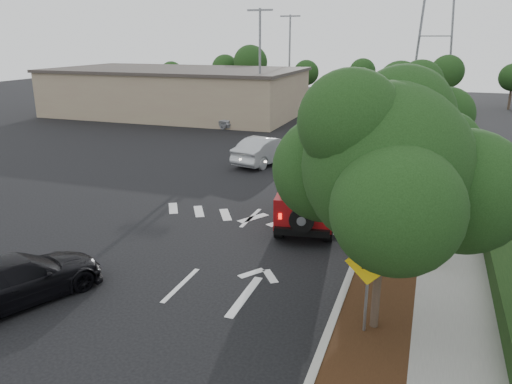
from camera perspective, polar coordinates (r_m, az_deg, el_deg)
The scene contains 19 objects.
ground at distance 15.00m, azimuth -8.59°, elevation -10.47°, with size 120.00×120.00×0.00m, color black.
curb at distance 24.69m, azimuth 14.36°, elevation 0.62°, with size 0.20×70.00×0.15m, color #9E9B93.
planting_strip at distance 24.64m, azimuth 16.67°, elevation 0.35°, with size 1.80×70.00×0.12m, color black.
sidewalk at distance 24.64m, azimuth 21.06°, elevation -0.08°, with size 2.00×70.00×0.12m, color gray.
hedge at distance 24.65m, azimuth 24.38°, elevation 0.35°, with size 0.80×70.00×0.80m, color black.
commercial_building at distance 47.55m, azimuth -9.04°, elevation 11.16°, with size 22.00×12.00×4.00m, color gray.
transmission_tower at distance 60.04m, azimuth 19.14°, elevation 9.76°, with size 7.00×4.00×28.00m, color slate, non-canonical shape.
street_tree_near at distance 13.16m, azimuth 13.26°, elevation -15.08°, with size 3.80×3.80×5.92m, color black, non-canonical shape.
street_tree_mid at distance 19.44m, azimuth 15.68°, elevation -4.28°, with size 3.20×3.20×5.32m, color black, non-canonical shape.
street_tree_far at distance 25.61m, azimuth 16.79°, elevation 0.84°, with size 3.40×3.40×5.62m, color black, non-canonical shape.
light_pole_a at distance 40.40m, azimuth 0.43°, elevation 7.44°, with size 2.00×0.22×9.00m, color slate, non-canonical shape.
light_pole_b at distance 52.02m, azimuth 3.74°, elevation 9.63°, with size 2.00×0.22×9.00m, color slate, non-canonical shape.
red_jeep at distance 19.18m, azimuth 6.00°, elevation -0.25°, with size 2.61×4.73×2.34m.
silver_suv_ahead at distance 23.89m, azimuth 9.28°, elevation 2.24°, with size 2.72×5.91×1.64m, color #999AA0.
black_suv_oncoming at distance 15.19m, azimuth -25.50°, elevation -8.95°, with size 1.84×4.53×1.32m, color black.
silver_sedan_oncoming at distance 28.52m, azimuth 1.14°, elevation 4.83°, with size 1.63×4.68×1.54m, color #A7AAAF.
parked_suv at distance 40.64m, azimuth -4.76°, elevation 8.46°, with size 1.69×4.19×1.43m, color #AFB1B7.
speed_hump_sign at distance 12.12m, azimuth 12.67°, elevation -9.22°, with size 1.10×0.10×2.34m.
terracotta_planter at distance 16.47m, azimuth 18.64°, elevation -5.26°, with size 0.75×0.75×1.30m.
Camera 1 is at (6.43, -11.64, 6.95)m, focal length 35.00 mm.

